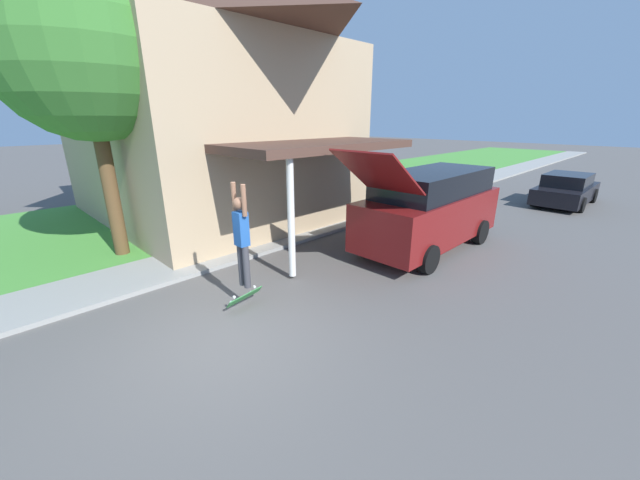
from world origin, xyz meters
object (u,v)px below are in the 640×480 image
Objects in this scene: suv_parked at (430,208)px; car_down_street at (566,190)px; skateboard at (245,296)px; lawn_tree_near at (84,48)px; skateboarder at (242,235)px.

suv_parked reaches higher than car_down_street.
suv_parked reaches higher than skateboard.
lawn_tree_near is 1.69× the size of car_down_street.
lawn_tree_near is at bearing -131.02° from suv_parked.
skateboarder is at bearing -98.60° from suv_parked.
car_down_street is 2.08× the size of skateboarder.
suv_parked is at bearing 48.98° from lawn_tree_near.
suv_parked is (5.56, 6.40, -3.88)m from lawn_tree_near.
car_down_street is (6.96, 15.74, -4.43)m from lawn_tree_near.
suv_parked is at bearing 81.96° from skateboard.
skateboarder reaches higher than skateboard.
skateboard is (0.05, -0.07, -1.24)m from skateboarder.
car_down_street is 15.11m from skateboarder.
lawn_tree_near is at bearing -170.99° from skateboard.
lawn_tree_near is 1.24× the size of suv_parked.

